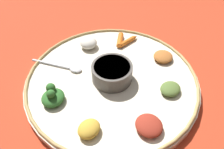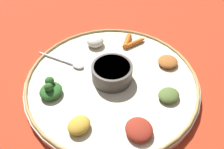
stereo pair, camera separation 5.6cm
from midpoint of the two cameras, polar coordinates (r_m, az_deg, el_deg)
The scene contains 13 objects.
ground_plane at distance 0.58m, azimuth 2.73°, elevation -2.59°, with size 2.40×2.40×0.00m, color #B7381E.
platter at distance 0.57m, azimuth 2.77°, elevation -1.91°, with size 0.45×0.45×0.02m, color beige.
platter_rim at distance 0.56m, azimuth 2.82°, elevation -1.00°, with size 0.45×0.45×0.01m, color tan.
center_bowl at distance 0.55m, azimuth 2.89°, elevation 0.50°, with size 0.10×0.10×0.04m.
spoon at distance 0.61m, azimuth -8.94°, elevation 3.02°, with size 0.05×0.15×0.01m.
greens_pile at distance 0.53m, azimuth -13.04°, elevation -4.01°, with size 0.07×0.06×0.04m.
carrot_near_spoon at distance 0.68m, azimuth 8.57°, elevation 8.20°, with size 0.08×0.03×0.01m.
carrot_outer at distance 0.68m, azimuth 6.50°, elevation 8.93°, with size 0.07×0.05×0.02m.
mound_beet at distance 0.47m, azimuth 10.62°, elevation -14.25°, with size 0.06×0.06×0.02m, color maroon.
mound_lentil_yellow at distance 0.47m, azimuth -5.27°, elevation -13.37°, with size 0.05×0.04×0.02m, color gold.
mound_chickpea at distance 0.63m, azimuth 16.98°, elevation 3.14°, with size 0.06×0.05×0.02m, color #B2662D.
mound_rice_white at distance 0.66m, azimuth -2.04°, elevation 8.68°, with size 0.05×0.05×0.03m, color silver.
mound_collards at distance 0.54m, azimuth 17.60°, elevation -5.36°, with size 0.05×0.05×0.02m, color #567033.
Camera 2 is at (0.30, 0.25, 0.43)m, focal length 34.72 mm.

